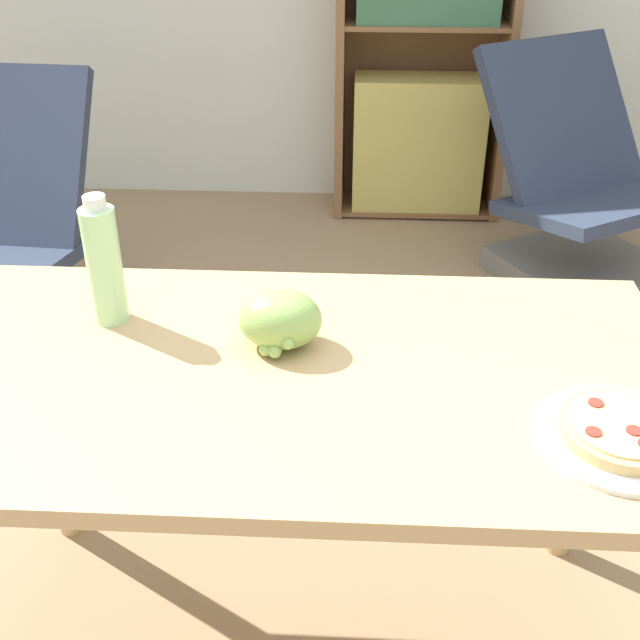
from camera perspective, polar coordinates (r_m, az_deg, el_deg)
name	(u,v)px	position (r m, az deg, el deg)	size (l,w,h in m)	color
dining_table	(299,415)	(1.49, -1.51, -6.75)	(1.37, 0.73, 0.74)	tan
pizza_on_plate	(621,433)	(1.35, 20.62, -7.52)	(0.27, 0.27, 0.04)	white
grape_bunch	(280,320)	(1.46, -2.86, 0.00)	(0.15, 0.13, 0.11)	#93BC5B
drink_bottle	(104,264)	(1.56, -15.10, 3.88)	(0.07, 0.07, 0.26)	#B7EAA3
lounge_chair_far	(578,211)	(3.32, 17.87, 7.40)	(0.87, 0.97, 0.88)	slate
bookshelf	(424,41)	(3.68, 7.44, 19.07)	(0.76, 0.31, 1.71)	brown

